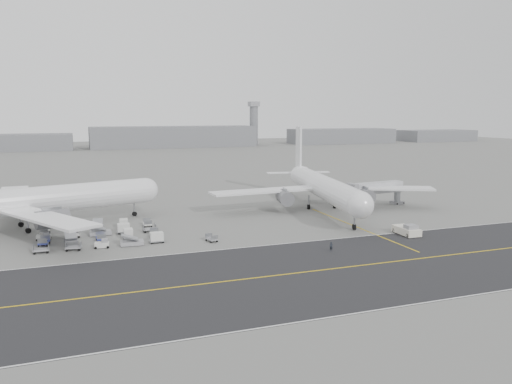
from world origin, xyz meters
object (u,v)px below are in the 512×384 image
object	(u,v)px
jet_bridge	(376,189)
airliner_a	(24,202)
control_tower	(254,122)
pushback_tug	(407,230)
airliner_b	(322,186)
ground_crew_a	(331,247)

from	to	relation	value
jet_bridge	airliner_a	bearing A→B (deg)	171.12
control_tower	airliner_a	distance (m)	274.64
jet_bridge	pushback_tug	bearing A→B (deg)	-119.75
airliner_b	jet_bridge	world-z (taller)	airliner_b
jet_bridge	ground_crew_a	xyz separation A→B (m)	(-30.18, -32.80, -3.54)
airliner_a	ground_crew_a	world-z (taller)	airliner_a
control_tower	airliner_b	size ratio (longest dim) A/B	0.57
pushback_tug	ground_crew_a	bearing A→B (deg)	-162.65
control_tower	ground_crew_a	size ratio (longest dim) A/B	19.97
airliner_a	jet_bridge	bearing A→B (deg)	-107.47
pushback_tug	ground_crew_a	world-z (taller)	pushback_tug
pushback_tug	control_tower	bearing A→B (deg)	78.48
airliner_a	airliner_b	bearing A→B (deg)	-106.71
pushback_tug	jet_bridge	world-z (taller)	jet_bridge
pushback_tug	airliner_a	bearing A→B (deg)	159.00
airliner_b	pushback_tug	bearing A→B (deg)	-72.88
control_tower	ground_crew_a	xyz separation A→B (m)	(-83.52, -274.30, -15.47)
airliner_b	ground_crew_a	world-z (taller)	airliner_b
control_tower	pushback_tug	bearing A→B (deg)	-103.48
ground_crew_a	airliner_b	bearing A→B (deg)	87.37
airliner_b	airliner_a	bearing A→B (deg)	-169.76
control_tower	airliner_b	world-z (taller)	control_tower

